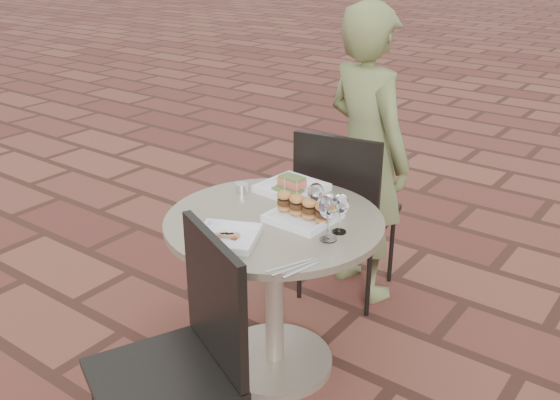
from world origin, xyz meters
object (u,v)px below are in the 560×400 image
Objects in this scene: chair_far at (343,203)px; plate_tuna at (227,236)px; plate_sliders at (303,211)px; diner at (366,156)px; plate_salmon at (292,187)px; chair_near at (187,346)px; cafe_table at (274,271)px.

chair_far is 0.93m from plate_tuna.
chair_far is at bearing 105.24° from plate_sliders.
diner is 5.44× the size of plate_salmon.
diner reaches higher than plate_sliders.
plate_tuna is at bearing 137.01° from chair_near.
plate_sliders is at bearing 120.82° from diner.
plate_salmon is 0.92× the size of plate_tuna.
diner is 1.08m from plate_tuna.
chair_far is 0.43m from plate_salmon.
diner reaches higher than chair_near.
chair_near is 0.61× the size of diner.
plate_salmon is at bearing 134.35° from plate_sliders.
plate_tuna is at bearing -81.59° from plate_salmon.
chair_far is 0.27m from diner.
cafe_table is 0.67m from chair_near.
chair_far is 0.61× the size of diner.
chair_near is 0.75m from plate_sliders.
plate_tuna is at bearing 110.96° from diner.
plate_salmon is 0.54m from plate_tuna.
chair_far is at bearing 82.41° from plate_salmon.
chair_near is (0.13, -0.66, 0.07)m from cafe_table.
diner is 5.02× the size of plate_tuna.
plate_salmon is at bearing 72.51° from chair_far.
plate_sliders is (0.21, -0.22, 0.02)m from plate_salmon.
cafe_table is at bearing -68.39° from plate_salmon.
plate_tuna is at bearing -112.24° from plate_sliders.
plate_tuna is at bearing 81.95° from chair_far.
chair_near reaches higher than plate_salmon.
chair_far is 3.32× the size of plate_salmon.
cafe_table is 2.97× the size of plate_tuna.
plate_sliders is 0.35m from plate_tuna.
diner is 0.55m from plate_salmon.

